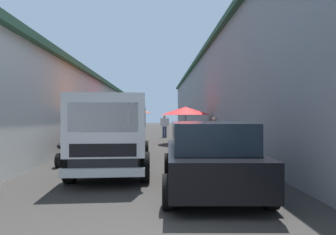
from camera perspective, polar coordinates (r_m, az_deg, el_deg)
The scene contains 12 objects.
ground at distance 16.38m, azimuth -3.14°, elevation -5.17°, with size 90.00×90.00×0.00m, color #33302D.
building_left_whitewash at distance 19.89m, azimuth -23.11°, elevation 1.49°, with size 49.80×7.50×3.94m.
building_right_concrete at distance 19.71m, azimuth 17.35°, elevation 4.30°, with size 49.80×7.50×5.85m.
fruit_stall_far_left at distance 16.59m, azimuth -9.19°, elevation 0.72°, with size 2.39×2.39×2.26m.
fruit_stall_mid_lane at distance 11.50m, azimuth -10.60°, elevation 1.00°, with size 2.89×2.89×2.18m.
fruit_stall_near_right at distance 15.94m, azimuth 3.60°, elevation 0.75°, with size 2.80×2.80×2.16m.
hatchback_car at distance 6.21m, azimuth 8.09°, elevation -7.52°, with size 3.97×2.04×1.45m.
delivery_truck at distance 7.56m, azimuth -11.31°, elevation -3.79°, with size 4.99×2.13×2.08m.
vendor_by_crates at distance 20.56m, azimuth -0.71°, elevation -1.44°, with size 0.29×0.63×1.61m.
vendor_in_shade at distance 12.06m, azimuth 9.32°, elevation -2.99°, with size 0.62×0.23×1.54m.
parked_scooter at distance 9.91m, azimuth -19.83°, elevation -6.24°, with size 1.69×0.32×1.14m.
plastic_stool at distance 17.62m, azimuth -5.72°, elevation -3.71°, with size 0.30×0.30×0.43m.
Camera 1 is at (-2.80, -0.32, 1.59)m, focal length 30.29 mm.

